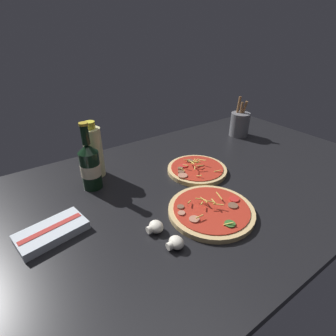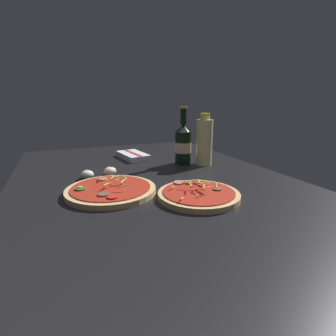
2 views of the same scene
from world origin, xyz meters
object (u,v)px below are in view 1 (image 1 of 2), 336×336
pizza_near (211,211)px  dish_towel (52,232)px  mushroom_right (176,243)px  utensil_crock (240,124)px  oil_bottle (94,152)px  pizza_far (197,169)px  mushroom_left (155,227)px  beer_bottle (90,165)px

pizza_near → dish_towel: pizza_near is taller
dish_towel → mushroom_right: bearing=-42.5°
pizza_near → utensil_crock: 66.35cm
utensil_crock → dish_towel: utensil_crock is taller
oil_bottle → utensil_crock: bearing=-2.8°
pizza_far → dish_towel: 54.17cm
utensil_crock → oil_bottle: bearing=177.2°
mushroom_right → pizza_near: bearing=16.2°
pizza_near → oil_bottle: size_ratio=1.24×
pizza_far → oil_bottle: bearing=148.1°
pizza_far → mushroom_left: pizza_far is taller
beer_bottle → dish_towel: beer_bottle is taller
beer_bottle → mushroom_right: beer_bottle is taller
mushroom_left → pizza_near: bearing=-9.4°
mushroom_right → dish_towel: bearing=137.5°
pizza_near → oil_bottle: bearing=114.9°
beer_bottle → dish_towel: size_ratio=1.24×
mushroom_left → utensil_crock: utensil_crock is taller
oil_bottle → pizza_far: bearing=-31.9°
mushroom_right → utensil_crock: size_ratio=0.24×
pizza_near → mushroom_right: (-16.82, -4.88, 0.58)cm
pizza_near → oil_bottle: (-19.25, 41.43, 8.57)cm
mushroom_right → dish_towel: mushroom_right is taller
pizza_far → utensil_crock: size_ratio=1.17×
mushroom_left → mushroom_right: same height
pizza_near → beer_bottle: bearing=124.6°
pizza_near → utensil_crock: size_ratio=1.34×
oil_bottle → utensil_crock: size_ratio=1.08×
oil_bottle → mushroom_right: size_ratio=4.56×
pizza_far → utensil_crock: utensil_crock is taller
dish_towel → oil_bottle: bearing=47.4°
mushroom_left → utensil_crock: (72.08, 34.91, 4.46)cm
pizza_far → utensil_crock: bearing=21.5°
oil_bottle → utensil_crock: 73.68cm
pizza_far → beer_bottle: beer_bottle is taller
beer_bottle → dish_towel: 25.33cm
beer_bottle → oil_bottle: (4.25, 7.37, 1.09)cm
oil_bottle → beer_bottle: bearing=-120.0°
oil_bottle → mushroom_right: 47.06cm
pizza_far → utensil_crock: (41.49, 16.32, 5.07)cm
mushroom_left → mushroom_right: size_ratio=1.03×
beer_bottle → mushroom_left: size_ratio=4.99×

